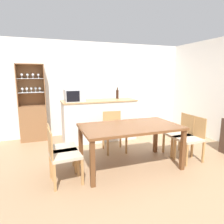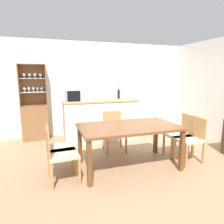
% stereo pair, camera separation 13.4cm
% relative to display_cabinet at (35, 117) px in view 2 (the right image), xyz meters
% --- Properties ---
extents(ground_plane, '(18.00, 18.00, 0.00)m').
position_rel_display_cabinet_xyz_m(ground_plane, '(1.80, -2.43, -0.60)').
color(ground_plane, '#A37F5B').
extents(wall_back, '(6.80, 0.06, 2.55)m').
position_rel_display_cabinet_xyz_m(wall_back, '(1.80, 0.20, 0.68)').
color(wall_back, white).
rests_on(wall_back, ground_plane).
extents(kitchen_counter, '(1.86, 0.64, 1.03)m').
position_rel_display_cabinet_xyz_m(kitchen_counter, '(1.59, -0.54, -0.08)').
color(kitchen_counter, silver).
rests_on(kitchen_counter, ground_plane).
extents(display_cabinet, '(0.64, 0.35, 1.92)m').
position_rel_display_cabinet_xyz_m(display_cabinet, '(0.00, 0.00, 0.00)').
color(display_cabinet, brown).
rests_on(display_cabinet, ground_plane).
extents(dining_table, '(1.74, 0.99, 0.77)m').
position_rel_display_cabinet_xyz_m(dining_table, '(1.66, -2.23, 0.09)').
color(dining_table, brown).
rests_on(dining_table, ground_plane).
extents(dining_chair_side_left_far, '(0.46, 0.46, 0.86)m').
position_rel_display_cabinet_xyz_m(dining_chair_side_left_far, '(0.45, -2.08, -0.15)').
color(dining_chair_side_left_far, '#C1B299').
rests_on(dining_chair_side_left_far, ground_plane).
extents(dining_chair_side_left_near, '(0.48, 0.48, 0.86)m').
position_rel_display_cabinet_xyz_m(dining_chair_side_left_near, '(0.45, -2.38, -0.15)').
color(dining_chair_side_left_near, '#C1B299').
rests_on(dining_chair_side_left_near, ground_plane).
extents(dining_chair_side_right_near, '(0.47, 0.47, 0.86)m').
position_rel_display_cabinet_xyz_m(dining_chair_side_right_near, '(2.87, -2.37, -0.15)').
color(dining_chair_side_right_near, '#C1B299').
rests_on(dining_chair_side_right_near, ground_plane).
extents(dining_chair_head_far, '(0.48, 0.48, 0.86)m').
position_rel_display_cabinet_xyz_m(dining_chair_head_far, '(1.67, -1.40, -0.15)').
color(dining_chair_head_far, '#C1B299').
rests_on(dining_chair_head_far, ground_plane).
extents(dining_chair_side_right_far, '(0.47, 0.47, 0.86)m').
position_rel_display_cabinet_xyz_m(dining_chair_side_right_far, '(2.87, -2.08, -0.15)').
color(dining_chair_side_right_far, '#C1B299').
rests_on(dining_chair_side_right_far, ground_plane).
extents(microwave, '(0.47, 0.40, 0.28)m').
position_rel_display_cabinet_xyz_m(microwave, '(0.97, -0.58, 0.58)').
color(microwave, '#B7BABF').
rests_on(microwave, kitchen_counter).
extents(wine_bottle, '(0.07, 0.07, 0.30)m').
position_rel_display_cabinet_xyz_m(wine_bottle, '(2.14, -0.38, 0.56)').
color(wine_bottle, black).
rests_on(wine_bottle, kitchen_counter).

